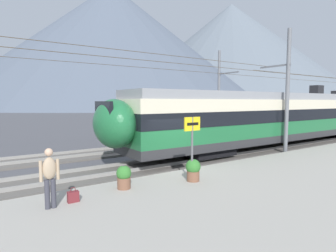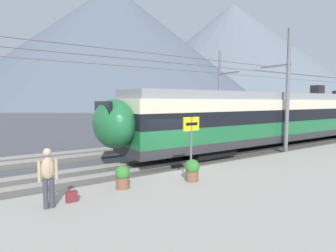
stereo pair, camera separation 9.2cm
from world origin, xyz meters
name	(u,v)px [view 2 (the right image)]	position (x,y,z in m)	size (l,w,h in m)	color
ground_plane	(170,172)	(0.00, 0.00, 0.00)	(400.00, 400.00, 0.00)	#4C4C51
platform_slab	(261,201)	(0.00, -5.09, 0.16)	(120.00, 8.26, 0.33)	#A39E93
track_near	(155,165)	(0.00, 1.33, 0.07)	(120.00, 3.00, 0.28)	#5B5651
track_far	(117,151)	(0.00, 6.10, 0.07)	(120.00, 3.00, 0.28)	#5B5651
train_near_platform	(283,116)	(10.64, 1.33, 2.23)	(27.18, 2.98, 4.27)	#2D2D30
train_far_track	(311,111)	(23.04, 6.10, 2.23)	(34.17, 2.92, 4.27)	#2D2D30
catenary_mast_mid	(286,90)	(8.28, -0.36, 3.96)	(45.12, 2.13, 7.62)	slate
catenary_mast_far_side	(221,92)	(11.21, 8.14, 4.13)	(45.12, 2.51, 7.92)	slate
platform_sign	(191,135)	(-0.85, -2.62, 2.08)	(0.70, 0.08, 2.40)	#59595B
passenger_walking	(48,175)	(-5.72, -2.41, 1.27)	(0.53, 0.22, 1.69)	#383842
handbag_beside_passenger	(72,196)	(-5.07, -2.27, 0.49)	(0.32, 0.18, 0.45)	maroon
potted_plant_platform_edge	(123,176)	(-3.27, -1.95, 0.76)	(0.51, 0.51, 0.79)	brown
potted_plant_by_shelter	(192,169)	(-0.75, -2.57, 0.78)	(0.56, 0.56, 0.82)	brown
mountain_central_peak	(114,47)	(57.93, 142.59, 34.52)	(170.47, 170.47, 69.03)	#515B6B
mountain_right_ridge	(232,55)	(169.49, 156.18, 41.76)	(204.12, 204.12, 83.52)	slate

